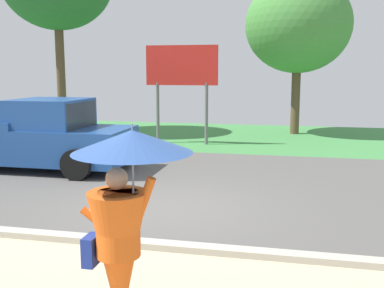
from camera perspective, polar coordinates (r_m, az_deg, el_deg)
The scene contains 5 objects.
ground_plane at distance 11.74m, azimuth 0.22°, elevation -3.99°, with size 40.00×22.00×0.20m.
monk_pedestrian at distance 4.61m, azimuth -8.65°, elevation -9.36°, with size 1.16×1.16×2.13m.
pickup_truck at distance 12.97m, azimuth -18.92°, elevation 0.90°, with size 5.20×2.28×1.88m.
roadside_billboard at distance 16.40m, azimuth -1.29°, elevation 8.91°, with size 2.60×0.12×3.50m.
tree_left_far at distance 19.54m, azimuth 13.09°, elevation 14.24°, with size 4.26×4.26×6.38m.
Camera 1 is at (2.40, -8.23, 2.63)m, focal length 42.78 mm.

